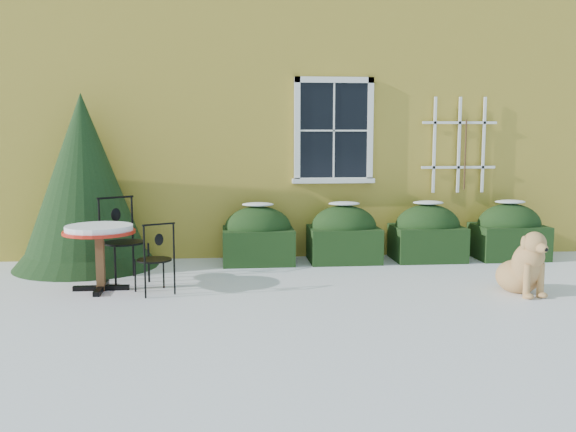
{
  "coord_description": "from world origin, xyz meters",
  "views": [
    {
      "loc": [
        -0.77,
        -6.91,
        1.9
      ],
      "look_at": [
        0.0,
        1.0,
        0.9
      ],
      "focal_mm": 40.0,
      "sensor_mm": 36.0,
      "label": 1
    }
  ],
  "objects": [
    {
      "name": "hedge_row",
      "position": [
        1.65,
        2.55,
        0.4
      ],
      "size": [
        4.95,
        0.8,
        0.91
      ],
      "color": "black",
      "rests_on": "ground"
    },
    {
      "name": "dog",
      "position": [
        2.79,
        0.34,
        0.32
      ],
      "size": [
        0.59,
        0.91,
        0.8
      ],
      "rotation": [
        0.0,
        0.0,
        0.16
      ],
      "color": "tan",
      "rests_on": "ground"
    },
    {
      "name": "bistro_table",
      "position": [
        -2.32,
        1.02,
        0.68
      ],
      "size": [
        0.87,
        0.87,
        0.81
      ],
      "rotation": [
        0.0,
        0.0,
        0.12
      ],
      "color": "black",
      "rests_on": "ground"
    },
    {
      "name": "patio_chair_far",
      "position": [
        -2.12,
        1.52,
        0.55
      ],
      "size": [
        0.67,
        0.67,
        1.1
      ],
      "rotation": [
        0.0,
        0.0,
        0.58
      ],
      "color": "black",
      "rests_on": "ground"
    },
    {
      "name": "patio_chair_near",
      "position": [
        -1.62,
        0.78,
        0.44
      ],
      "size": [
        0.52,
        0.52,
        0.88
      ],
      "rotation": [
        0.0,
        0.0,
        3.6
      ],
      "color": "black",
      "rests_on": "ground"
    },
    {
      "name": "evergreen_shrub",
      "position": [
        -2.81,
        2.54,
        1.01
      ],
      "size": [
        2.07,
        2.07,
        2.5
      ],
      "rotation": [
        0.0,
        0.0,
        -0.37
      ],
      "color": "black",
      "rests_on": "ground"
    },
    {
      "name": "house",
      "position": [
        0.0,
        7.0,
        3.22
      ],
      "size": [
        12.4,
        8.4,
        6.4
      ],
      "color": "gold",
      "rests_on": "ground"
    },
    {
      "name": "ground",
      "position": [
        0.0,
        0.0,
        0.0
      ],
      "size": [
        80.0,
        80.0,
        0.0
      ],
      "primitive_type": "plane",
      "color": "white",
      "rests_on": "ground"
    }
  ]
}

